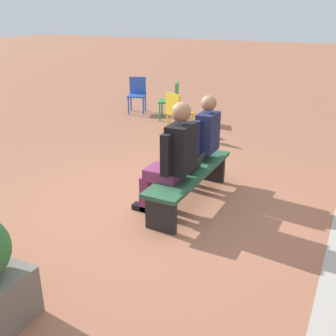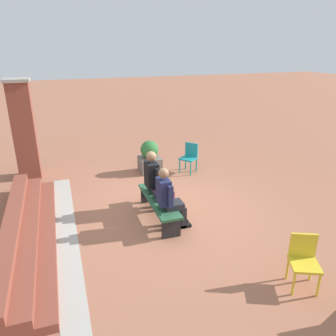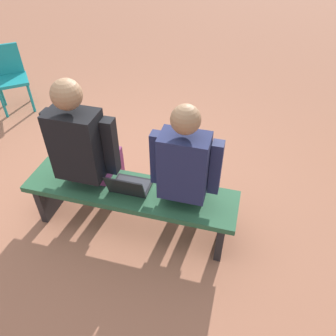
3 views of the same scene
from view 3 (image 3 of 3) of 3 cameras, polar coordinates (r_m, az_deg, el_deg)
ground_plane at (r=3.35m, az=-9.44°, el=-4.93°), size 60.00×60.00×0.00m
bench at (r=2.82m, az=-6.55°, el=-5.11°), size 1.80×0.44×0.45m
person_student at (r=2.52m, az=3.22°, el=-0.34°), size 0.53×0.67×1.32m
person_adult at (r=2.75m, az=-14.01°, el=3.16°), size 0.58×0.73×1.40m
laptop at (r=2.71m, az=-6.78°, el=-3.12°), size 0.32×0.29×0.21m
plastic_chair_far_right at (r=5.06m, az=-25.89°, el=14.51°), size 0.59×0.59×0.84m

